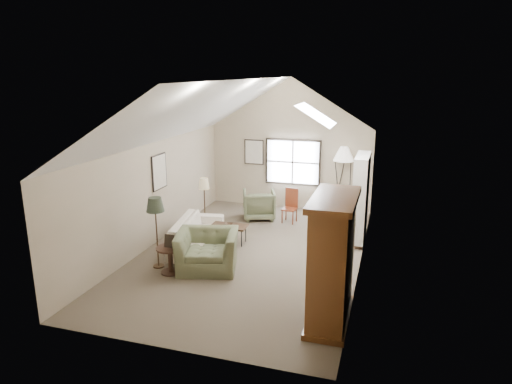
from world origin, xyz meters
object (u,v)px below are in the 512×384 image
(sofa, at_px, (197,233))
(side_chair, at_px, (290,206))
(armoire, at_px, (332,260))
(side_table, at_px, (170,260))
(armchair_near, at_px, (207,251))
(armchair_far, at_px, (259,205))
(coffee_table, at_px, (229,234))

(sofa, bearing_deg, side_chair, -46.05)
(armoire, height_order, side_table, armoire)
(armoire, relative_size, sofa, 0.95)
(side_table, bearing_deg, armoire, -14.46)
(armoire, relative_size, armchair_near, 1.72)
(sofa, relative_size, armchair_near, 1.80)
(armchair_far, relative_size, side_table, 1.58)
(armchair_far, distance_m, coffee_table, 2.12)
(coffee_table, relative_size, side_chair, 0.93)
(sofa, bearing_deg, coffee_table, -69.18)
(armchair_far, height_order, side_table, armchair_far)
(armoire, relative_size, side_chair, 2.27)
(armoire, xyz_separation_m, side_table, (-3.50, 0.90, -0.81))
(armchair_near, relative_size, coffee_table, 1.42)
(coffee_table, xyz_separation_m, side_chair, (1.08, 2.00, 0.25))
(armoire, height_order, coffee_table, armoire)
(armchair_near, height_order, side_table, armchair_near)
(armoire, xyz_separation_m, coffee_table, (-2.91, 2.91, -0.87))
(armchair_near, bearing_deg, coffee_table, 78.20)
(armoire, bearing_deg, sofa, 145.20)
(coffee_table, bearing_deg, armchair_near, -86.91)
(armoire, bearing_deg, side_chair, 110.49)
(armchair_far, bearing_deg, sofa, 51.31)
(coffee_table, height_order, side_table, side_table)
(side_chair, bearing_deg, armchair_far, -179.49)
(coffee_table, bearing_deg, armchair_far, 85.77)
(armchair_near, xyz_separation_m, armchair_far, (0.07, 3.68, 0.00))
(armchair_far, bearing_deg, coffee_table, 65.62)
(coffee_table, height_order, side_chair, side_chair)
(armoire, height_order, armchair_far, armoire)
(armchair_near, height_order, armchair_far, armchair_far)
(sofa, xyz_separation_m, armchair_far, (0.84, 2.51, 0.08))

